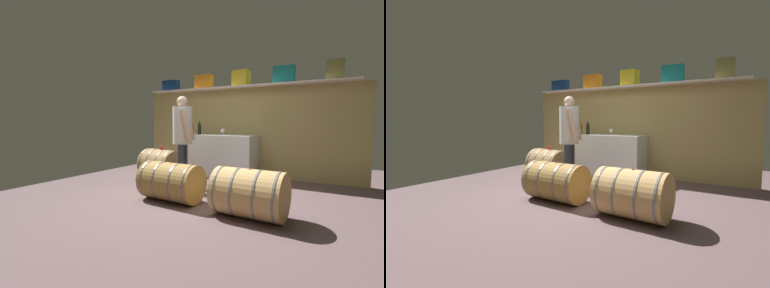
# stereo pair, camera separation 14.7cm
# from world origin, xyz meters

# --- Properties ---
(ground_plane) EXTENTS (6.06, 8.01, 0.02)m
(ground_plane) POSITION_xyz_m (0.00, 0.60, -0.01)
(ground_plane) COLOR #604A4D
(back_wall_panel) EXTENTS (4.86, 0.10, 1.90)m
(back_wall_panel) POSITION_xyz_m (0.00, 2.40, 0.95)
(back_wall_panel) COLOR tan
(back_wall_panel) RESTS_ON ground
(high_shelf_board) EXTENTS (4.47, 0.40, 0.03)m
(high_shelf_board) POSITION_xyz_m (0.00, 2.25, 1.92)
(high_shelf_board) COLOR silver
(high_shelf_board) RESTS_ON back_wall_panel
(toolcase_navy) EXTENTS (0.41, 0.20, 0.25)m
(toolcase_navy) POSITION_xyz_m (-1.79, 2.25, 2.06)
(toolcase_navy) COLOR navy
(toolcase_navy) RESTS_ON high_shelf_board
(toolcase_orange) EXTENTS (0.40, 0.21, 0.31)m
(toolcase_orange) POSITION_xyz_m (-0.88, 2.25, 2.09)
(toolcase_orange) COLOR orange
(toolcase_orange) RESTS_ON high_shelf_board
(toolcase_yellow) EXTENTS (0.34, 0.29, 0.33)m
(toolcase_yellow) POSITION_xyz_m (0.03, 2.25, 2.10)
(toolcase_yellow) COLOR yellow
(toolcase_yellow) RESTS_ON high_shelf_board
(toolcase_teal) EXTENTS (0.40, 0.23, 0.33)m
(toolcase_teal) POSITION_xyz_m (0.91, 2.25, 2.10)
(toolcase_teal) COLOR #15787A
(toolcase_teal) RESTS_ON high_shelf_board
(toolcase_olive) EXTENTS (0.30, 0.20, 0.36)m
(toolcase_olive) POSITION_xyz_m (1.80, 2.25, 2.12)
(toolcase_olive) COLOR olive
(toolcase_olive) RESTS_ON high_shelf_board
(work_cabinet) EXTENTS (1.42, 0.64, 0.90)m
(work_cabinet) POSITION_xyz_m (-0.29, 2.02, 0.45)
(work_cabinet) COLOR white
(work_cabinet) RESTS_ON ground
(wine_bottle_amber) EXTENTS (0.08, 0.08, 0.28)m
(wine_bottle_amber) POSITION_xyz_m (-0.93, 1.81, 1.03)
(wine_bottle_amber) COLOR brown
(wine_bottle_amber) RESTS_ON work_cabinet
(wine_bottle_dark) EXTENTS (0.08, 0.08, 0.28)m
(wine_bottle_dark) POSITION_xyz_m (-0.80, 1.90, 1.03)
(wine_bottle_dark) COLOR black
(wine_bottle_dark) RESTS_ON work_cabinet
(wine_glass) EXTENTS (0.09, 0.09, 0.14)m
(wine_glass) POSITION_xyz_m (-0.26, 1.97, 0.99)
(wine_glass) COLOR white
(wine_glass) RESTS_ON work_cabinet
(wine_barrel_near) EXTENTS (0.94, 0.78, 0.63)m
(wine_barrel_near) POSITION_xyz_m (-1.21, 1.05, 0.31)
(wine_barrel_near) COLOR #9A7946
(wine_barrel_near) RESTS_ON ground
(wine_barrel_far) EXTENTS (0.94, 0.62, 0.59)m
(wine_barrel_far) POSITION_xyz_m (-0.20, -0.04, 0.29)
(wine_barrel_far) COLOR olive
(wine_barrel_far) RESTS_ON ground
(wine_barrel_flank) EXTENTS (0.89, 0.64, 0.62)m
(wine_barrel_flank) POSITION_xyz_m (1.04, -0.13, 0.31)
(wine_barrel_flank) COLOR tan
(wine_barrel_flank) RESTS_ON ground
(tasting_cup) EXTENTS (0.06, 0.06, 0.06)m
(tasting_cup) POSITION_xyz_m (-1.21, 1.05, 0.66)
(tasting_cup) COLOR red
(tasting_cup) RESTS_ON wine_barrel_near
(winemaker_pouring) EXTENTS (0.45, 0.52, 1.63)m
(winemaker_pouring) POSITION_xyz_m (-0.47, 0.72, 1.00)
(winemaker_pouring) COLOR #2A2F3E
(winemaker_pouring) RESTS_ON ground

